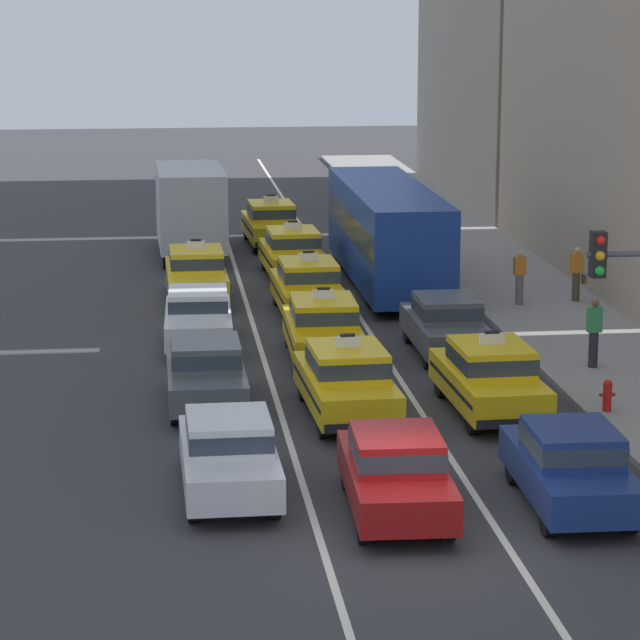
{
  "coord_description": "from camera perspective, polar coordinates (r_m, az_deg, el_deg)",
  "views": [
    {
      "loc": [
        -4.35,
        -24.21,
        9.44
      ],
      "look_at": [
        -0.27,
        12.02,
        1.3
      ],
      "focal_mm": 83.36,
      "sensor_mm": 36.0,
      "label": 1
    }
  ],
  "objects": [
    {
      "name": "sedan_left_third",
      "position": [
        40.06,
        -4.7,
        0.16
      ],
      "size": [
        1.89,
        4.35,
        1.58
      ],
      "color": "black",
      "rests_on": "ground"
    },
    {
      "name": "taxi_center_second",
      "position": [
        33.3,
        1.03,
        -2.31
      ],
      "size": [
        1.98,
        4.62,
        1.96
      ],
      "color": "black",
      "rests_on": "ground"
    },
    {
      "name": "taxi_center_sixth",
      "position": [
        55.82,
        -1.89,
        3.76
      ],
      "size": [
        1.99,
        4.63,
        1.96
      ],
      "color": "black",
      "rests_on": "ground"
    },
    {
      "name": "taxi_center_fourth",
      "position": [
        43.74,
        -0.47,
        1.3
      ],
      "size": [
        1.9,
        4.59,
        1.96
      ],
      "color": "black",
      "rests_on": "ground"
    },
    {
      "name": "lane_stripe_left_center",
      "position": [
        45.29,
        -2.81,
        0.54
      ],
      "size": [
        0.14,
        80.0,
        0.01
      ],
      "primitive_type": "cube",
      "color": "silver",
      "rests_on": "ground"
    },
    {
      "name": "sedan_center_nearest",
      "position": [
        27.28,
        2.93,
        -5.78
      ],
      "size": [
        1.89,
        4.35,
        1.58
      ],
      "color": "black",
      "rests_on": "ground"
    },
    {
      "name": "fire_hydrant",
      "position": [
        34.0,
        10.98,
        -2.81
      ],
      "size": [
        0.36,
        0.22,
        0.73
      ],
      "color": "red",
      "rests_on": "sidewalk_curb"
    },
    {
      "name": "sedan_right_nearest",
      "position": [
        27.98,
        9.59,
        -5.48
      ],
      "size": [
        1.85,
        4.34,
        1.58
      ],
      "color": "black",
      "rests_on": "ground"
    },
    {
      "name": "bus_right_fourth",
      "position": [
        48.25,
        2.59,
        3.49
      ],
      "size": [
        2.53,
        11.2,
        3.22
      ],
      "color": "black",
      "rests_on": "ground"
    },
    {
      "name": "lane_stripe_center_right",
      "position": [
        45.59,
        1.21,
        0.64
      ],
      "size": [
        0.14,
        80.0,
        0.01
      ],
      "primitive_type": "cube",
      "color": "silver",
      "rests_on": "ground"
    },
    {
      "name": "sedan_left_second",
      "position": [
        34.27,
        -4.41,
        -1.97
      ],
      "size": [
        1.76,
        4.3,
        1.58
      ],
      "color": "black",
      "rests_on": "ground"
    },
    {
      "name": "pedestrian_trailing",
      "position": [
        45.78,
        9.83,
        1.76
      ],
      "size": [
        0.47,
        0.24,
        1.67
      ],
      "color": "#473828",
      "rests_on": "sidewalk_curb"
    },
    {
      "name": "sidewalk_curb",
      "position": [
        41.93,
        9.73,
        -0.5
      ],
      "size": [
        4.0,
        90.0,
        0.15
      ],
      "primitive_type": "cube",
      "color": "gray",
      "rests_on": "ground"
    },
    {
      "name": "sedan_left_nearest",
      "position": [
        28.33,
        -3.52,
        -5.09
      ],
      "size": [
        1.81,
        4.32,
        1.58
      ],
      "color": "black",
      "rests_on": "ground"
    },
    {
      "name": "pedestrian_near_crosswalk",
      "position": [
        37.77,
        10.48,
        -0.47
      ],
      "size": [
        0.36,
        0.24,
        1.76
      ],
      "color": "#23232D",
      "rests_on": "sidewalk_curb"
    },
    {
      "name": "ground_plane",
      "position": [
        26.34,
        3.54,
        -8.43
      ],
      "size": [
        160.0,
        160.0,
        0.0
      ],
      "primitive_type": "plane",
      "color": "#353538"
    },
    {
      "name": "taxi_center_third",
      "position": [
        38.41,
        0.12,
        -0.29
      ],
      "size": [
        1.89,
        4.59,
        1.96
      ],
      "color": "black",
      "rests_on": "ground"
    },
    {
      "name": "pedestrian_mid_block",
      "position": [
        45.0,
        7.67,
        1.65
      ],
      "size": [
        0.36,
        0.24,
        1.66
      ],
      "color": "slate",
      "rests_on": "sidewalk_curb"
    },
    {
      "name": "taxi_left_fourth",
      "position": [
        45.94,
        -4.77,
        1.8
      ],
      "size": [
        1.86,
        4.58,
        1.96
      ],
      "color": "black",
      "rests_on": "ground"
    },
    {
      "name": "sedan_right_third",
      "position": [
        39.18,
        4.86,
        -0.13
      ],
      "size": [
        1.77,
        4.31,
        1.58
      ],
      "color": "black",
      "rests_on": "ground"
    },
    {
      "name": "box_truck_left_fifth",
      "position": [
        53.69,
        -5.03,
        4.33
      ],
      "size": [
        2.42,
        7.01,
        3.27
      ],
      "color": "black",
      "rests_on": "ground"
    },
    {
      "name": "taxi_right_second",
      "position": [
        33.81,
        6.53,
        -2.16
      ],
      "size": [
        1.96,
        4.61,
        1.96
      ],
      "color": "black",
      "rests_on": "ground"
    },
    {
      "name": "taxi_center_fifth",
      "position": [
        49.47,
        -1.06,
        2.62
      ],
      "size": [
        1.98,
        4.62,
        1.96
      ],
      "color": "black",
      "rests_on": "ground"
    }
  ]
}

